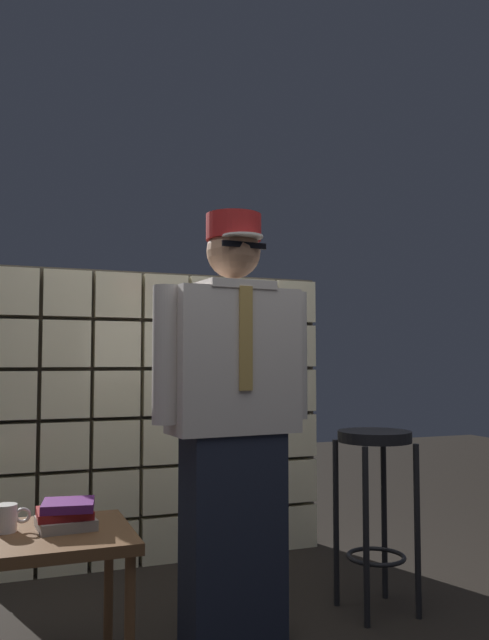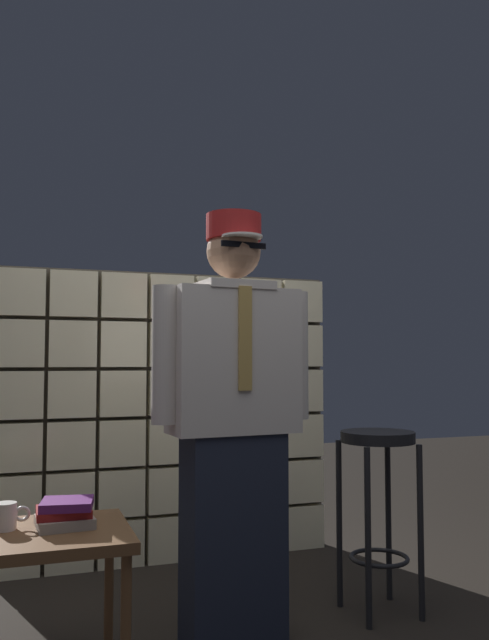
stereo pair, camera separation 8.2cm
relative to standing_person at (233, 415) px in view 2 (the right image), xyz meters
name	(u,v)px [view 2 (the right image)]	position (x,y,z in m)	size (l,w,h in m)	color
glass_block_wall	(170,416)	(-0.02, 1.14, -0.09)	(1.96, 0.10, 1.68)	beige
standing_person	(233,415)	(0.00, 0.00, 0.00)	(0.70, 0.31, 1.76)	#1E2333
bar_stool	(378,478)	(0.73, 0.08, -0.31)	(0.34, 0.34, 0.82)	black
side_table	(55,551)	(-0.71, -0.13, -0.45)	(0.52, 0.52, 0.54)	brown
book_stack	(65,513)	(-0.67, -0.09, -0.33)	(0.21, 0.20, 0.10)	gray
coffee_mug	(6,516)	(-0.87, -0.07, -0.33)	(0.13, 0.08, 0.09)	silver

